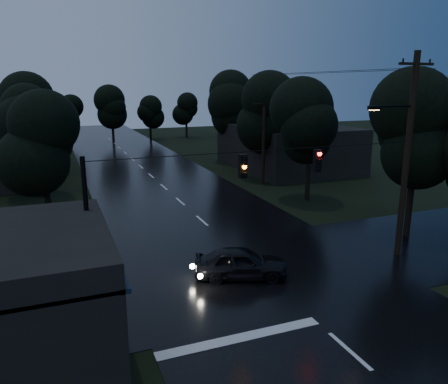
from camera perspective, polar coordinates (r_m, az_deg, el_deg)
main_road at (r=37.19m, az=-7.86°, el=0.61°), size 12.00×120.00×0.02m
cross_street at (r=20.97m, az=4.26°, el=-10.02°), size 60.00×9.00×0.02m
building_far_right at (r=45.61m, az=8.19°, el=5.88°), size 10.00×14.00×4.40m
utility_pole_main at (r=22.90m, az=22.66°, el=4.73°), size 3.50×0.30×10.00m
utility_pole_far at (r=37.47m, az=5.20°, el=6.82°), size 2.00×0.30×7.50m
anchor_pole_left at (r=17.14m, az=-17.30°, el=-5.46°), size 0.18×0.18×6.00m
span_signals at (r=18.81m, az=7.42°, el=3.84°), size 15.00×0.37×1.12m
tree_corner_near at (r=26.04m, az=23.91°, el=7.24°), size 4.48×4.48×9.44m
tree_left_a at (r=27.40m, az=-22.69°, el=6.05°), size 3.92×3.92×8.26m
tree_left_b at (r=35.34m, az=-23.61°, el=8.13°), size 4.20×4.20×8.85m
tree_left_c at (r=45.30m, az=-24.11°, el=9.60°), size 4.48×4.48×9.44m
tree_right_a at (r=32.44m, az=11.19°, el=8.60°), size 4.20×4.20×8.85m
tree_right_b at (r=39.64m, az=5.66°, el=10.27°), size 4.48×4.48×9.44m
tree_right_c at (r=48.94m, az=0.87°, el=11.47°), size 4.76×4.76×10.03m
car at (r=19.83m, az=2.22°, el=-9.23°), size 4.47×2.97×1.42m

